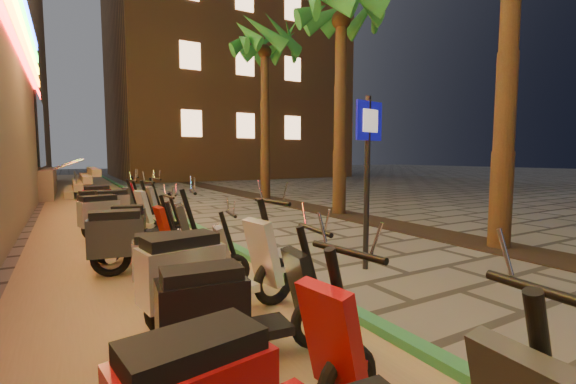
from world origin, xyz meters
TOP-DOWN VIEW (x-y plane):
  - ground at (0.00, 0.00)m, footprint 120.00×120.00m
  - parking_strip at (-2.60, 10.00)m, footprint 3.40×60.00m
  - green_curb at (-0.90, 10.00)m, footprint 0.18×60.00m
  - planting_strip at (3.60, 5.00)m, footprint 1.20×40.00m
  - apartment_block at (9.00, 32.00)m, footprint 18.00×16.06m
  - palm_c at (3.60, 7.00)m, footprint 2.97×3.02m
  - palm_d at (3.60, 12.00)m, footprint 2.97×3.02m
  - pedestrian_sign at (0.43, 2.18)m, footprint 0.58×0.14m
  - scooter_4 at (-2.41, 0.58)m, footprint 1.63×0.60m
  - scooter_5 at (-2.33, 1.47)m, footprint 1.82×0.76m
  - scooter_6 at (-2.37, 2.51)m, footprint 1.48×0.62m
  - scooter_7 at (-2.68, 3.67)m, footprint 1.79×0.75m
  - scooter_8 at (-2.71, 4.52)m, footprint 1.54×0.57m
  - scooter_9 at (-2.33, 5.60)m, footprint 1.47×0.74m
  - scooter_10 at (-2.73, 6.57)m, footprint 1.74×0.83m
  - scooter_11 at (-2.38, 7.66)m, footprint 1.75×0.65m
  - scooter_12 at (-2.74, 8.61)m, footprint 1.63×0.69m
  - scooter_13 at (-2.57, 9.57)m, footprint 1.71×0.60m

SIDE VIEW (x-z plane):
  - ground at x=0.00m, z-range 0.00..0.00m
  - parking_strip at x=-2.60m, z-range 0.00..0.01m
  - planting_strip at x=3.60m, z-range 0.00..0.02m
  - green_curb at x=-0.90m, z-range 0.00..0.10m
  - scooter_9 at x=-2.33m, z-range -0.07..0.97m
  - scooter_6 at x=-2.37m, z-range -0.07..0.97m
  - scooter_8 at x=-2.71m, z-range -0.07..1.01m
  - scooter_12 at x=-2.74m, z-range -0.07..1.07m
  - scooter_4 at x=-2.41m, z-range -0.08..1.07m
  - scooter_13 at x=-2.57m, z-range -0.08..1.13m
  - scooter_10 at x=-2.73m, z-range -0.08..1.14m
  - scooter_11 at x=-2.38m, z-range -0.08..1.15m
  - scooter_7 at x=-2.68m, z-range -0.08..1.17m
  - scooter_5 at x=-2.33m, z-range -0.08..1.20m
  - pedestrian_sign at x=0.43m, z-range 0.39..3.03m
  - palm_c at x=3.60m, z-range 2.27..9.18m
  - palm_d at x=3.60m, z-range 2.36..9.53m
  - apartment_block at x=9.00m, z-range 0.00..25.00m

